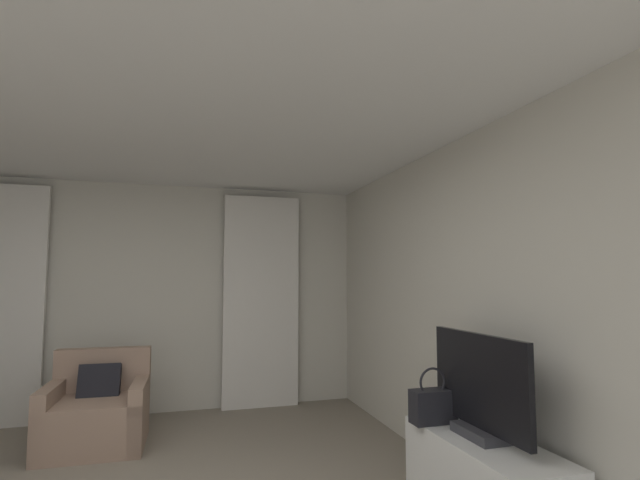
# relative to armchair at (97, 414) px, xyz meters

# --- Properties ---
(wall_window) EXTENTS (5.12, 0.06, 2.60)m
(wall_window) POSITION_rel_armchair_xyz_m (0.26, 1.00, 1.01)
(wall_window) COLOR beige
(wall_window) RESTS_ON ground
(wall_right) EXTENTS (0.06, 6.12, 2.60)m
(wall_right) POSITION_rel_armchair_xyz_m (2.79, -2.03, 1.01)
(wall_right) COLOR beige
(wall_right) RESTS_ON ground
(ceiling) EXTENTS (5.12, 6.12, 0.06)m
(ceiling) POSITION_rel_armchair_xyz_m (0.26, -2.03, 2.34)
(ceiling) COLOR white
(ceiling) RESTS_ON wall_left
(curtain_right_panel) EXTENTS (0.90, 0.06, 2.50)m
(curtain_right_panel) POSITION_rel_armchair_xyz_m (1.64, 0.87, 0.96)
(curtain_right_panel) COLOR silver
(curtain_right_panel) RESTS_ON ground
(armchair) EXTENTS (0.87, 0.79, 0.84)m
(armchair) POSITION_rel_armchair_xyz_m (0.00, 0.00, 0.00)
(armchair) COLOR #997A66
(armchair) RESTS_ON ground
(tv_flatscreen) EXTENTS (0.20, 0.92, 0.63)m
(tv_flatscreen) POSITION_rel_armchair_xyz_m (2.47, -2.20, 0.54)
(tv_flatscreen) COLOR #333338
(tv_flatscreen) RESTS_ON tv_console
(handbag_primary) EXTENTS (0.30, 0.14, 0.37)m
(handbag_primary) POSITION_rel_armchair_xyz_m (2.35, -1.86, 0.37)
(handbag_primary) COLOR black
(handbag_primary) RESTS_ON tv_console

